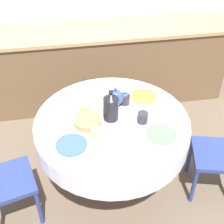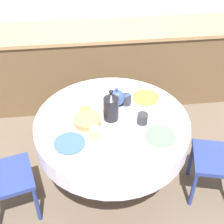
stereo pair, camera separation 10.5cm
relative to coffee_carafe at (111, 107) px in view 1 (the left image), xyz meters
name	(u,v)px [view 1 (the left image)]	position (x,y,z in m)	size (l,w,h in m)	color
ground_plane	(112,179)	(0.01, -0.02, -0.88)	(12.00, 12.00, 0.00)	brown
kitchen_counter	(93,66)	(0.01, 1.36, -0.41)	(3.24, 0.64, 0.94)	brown
dining_table	(112,131)	(0.01, -0.02, -0.25)	(1.29, 1.29, 0.76)	olive
plate_near_left	(71,145)	(-0.34, -0.26, -0.12)	(0.24, 0.24, 0.01)	#3856AD
cup_near_left	(96,134)	(-0.15, -0.21, -0.08)	(0.09, 0.09, 0.09)	#DBB766
plate_near_right	(162,134)	(0.35, -0.26, -0.12)	(0.24, 0.24, 0.01)	#5BA85B
cup_near_right	(143,118)	(0.24, -0.09, -0.08)	(0.09, 0.09, 0.09)	#28282D
plate_far_left	(74,100)	(-0.29, 0.29, -0.12)	(0.24, 0.24, 0.01)	white
cup_far_left	(84,109)	(-0.21, 0.10, -0.08)	(0.09, 0.09, 0.09)	#DBB766
plate_far_right	(144,96)	(0.34, 0.25, -0.12)	(0.24, 0.24, 0.01)	orange
cup_far_right	(125,99)	(0.15, 0.18, -0.08)	(0.09, 0.09, 0.09)	#28282D
coffee_carafe	(111,107)	(0.00, 0.00, 0.00)	(0.13, 0.13, 0.29)	black
teapot	(116,98)	(0.07, 0.17, -0.04)	(0.20, 0.14, 0.18)	#33478E
bread_basket	(88,121)	(-0.20, -0.04, -0.10)	(0.23, 0.23, 0.05)	#AD844C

